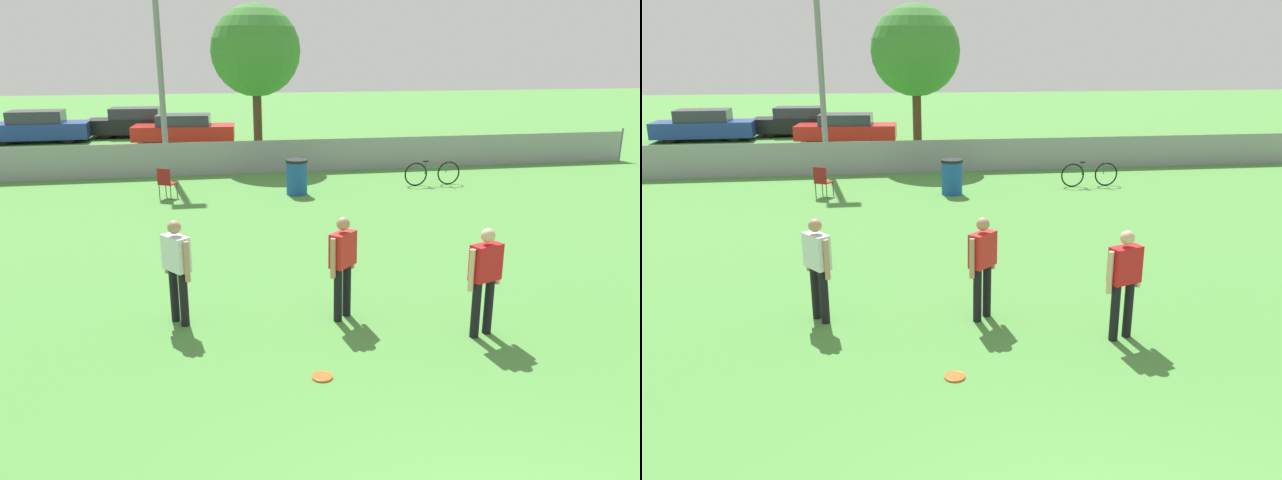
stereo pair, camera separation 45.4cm
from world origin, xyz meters
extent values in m
cube|color=gray|center=(0.00, 18.00, 0.55)|extent=(26.68, 0.03, 1.10)
cylinder|color=gray|center=(-3.42, 19.57, 4.23)|extent=(0.20, 0.20, 8.46)
cylinder|color=#4C331E|center=(-0.11, 20.22, 1.40)|extent=(0.32, 0.32, 2.79)
sphere|color=#3D7F33|center=(-0.11, 20.22, 3.99)|extent=(3.21, 3.21, 3.21)
cylinder|color=black|center=(-2.72, 6.16, 0.43)|extent=(0.13, 0.13, 0.86)
cylinder|color=black|center=(-2.57, 5.96, 0.43)|extent=(0.13, 0.13, 0.86)
cube|color=silver|center=(-2.65, 6.06, 1.12)|extent=(0.45, 0.50, 0.53)
sphere|color=tan|center=(-2.65, 6.06, 1.52)|extent=(0.20, 0.20, 0.20)
cylinder|color=tan|center=(-2.81, 6.28, 1.05)|extent=(0.08, 0.08, 0.61)
cylinder|color=tan|center=(-2.49, 5.84, 1.05)|extent=(0.08, 0.08, 0.61)
cylinder|color=black|center=(-0.27, 5.69, 0.43)|extent=(0.13, 0.13, 0.86)
cylinder|color=black|center=(-0.09, 5.87, 0.43)|extent=(0.13, 0.13, 0.86)
cube|color=red|center=(-0.18, 5.78, 1.12)|extent=(0.48, 0.48, 0.53)
sphere|color=tan|center=(-0.18, 5.78, 1.52)|extent=(0.20, 0.20, 0.20)
cylinder|color=tan|center=(-0.37, 5.59, 1.05)|extent=(0.08, 0.08, 0.61)
cylinder|color=tan|center=(0.01, 5.97, 1.05)|extent=(0.08, 0.08, 0.61)
cylinder|color=black|center=(1.55, 4.77, 0.43)|extent=(0.13, 0.13, 0.86)
cylinder|color=black|center=(1.79, 4.86, 0.43)|extent=(0.13, 0.13, 0.86)
cube|color=red|center=(1.67, 4.81, 1.12)|extent=(0.51, 0.37, 0.53)
sphere|color=#D8AD8C|center=(1.67, 4.81, 1.52)|extent=(0.20, 0.20, 0.20)
cylinder|color=#D8AD8C|center=(1.42, 4.72, 1.05)|extent=(0.08, 0.08, 0.61)
cylinder|color=#D8AD8C|center=(1.92, 4.91, 1.05)|extent=(0.08, 0.08, 0.61)
cylinder|color=#E5591E|center=(-0.84, 4.02, 0.01)|extent=(0.27, 0.27, 0.03)
torus|color=#E5591E|center=(-0.84, 4.02, 0.01)|extent=(0.27, 0.27, 0.03)
cylinder|color=#333338|center=(-2.94, 14.82, 0.20)|extent=(0.02, 0.02, 0.40)
cylinder|color=#333338|center=(-3.25, 14.98, 0.20)|extent=(0.02, 0.02, 0.40)
cylinder|color=#333338|center=(-3.10, 14.50, 0.20)|extent=(0.02, 0.02, 0.40)
cylinder|color=#333338|center=(-3.41, 14.67, 0.20)|extent=(0.02, 0.02, 0.40)
cube|color=maroon|center=(-3.17, 14.74, 0.41)|extent=(0.54, 0.54, 0.03)
cube|color=maroon|center=(-3.26, 14.57, 0.65)|extent=(0.37, 0.21, 0.45)
torus|color=black|center=(4.22, 15.01, 0.36)|extent=(0.72, 0.05, 0.72)
torus|color=black|center=(5.28, 15.02, 0.36)|extent=(0.72, 0.05, 0.72)
cylinder|color=#267238|center=(4.75, 15.02, 0.55)|extent=(0.98, 0.05, 0.04)
cylinder|color=#267238|center=(4.52, 15.01, 0.55)|extent=(0.03, 0.03, 0.37)
cylinder|color=#267238|center=(5.20, 15.02, 0.55)|extent=(0.03, 0.03, 0.34)
cube|color=black|center=(4.52, 15.01, 0.76)|extent=(0.16, 0.06, 0.04)
cylinder|color=black|center=(5.20, 15.02, 0.72)|extent=(0.03, 0.44, 0.03)
cylinder|color=#194C99|center=(0.46, 14.55, 0.46)|extent=(0.60, 0.60, 0.93)
cylinder|color=black|center=(0.46, 14.55, 0.97)|extent=(0.63, 0.63, 0.08)
cylinder|color=black|center=(-8.05, 28.13, 0.30)|extent=(0.61, 0.20, 0.61)
cylinder|color=black|center=(-8.01, 26.55, 0.30)|extent=(0.61, 0.20, 0.61)
cylinder|color=black|center=(-10.80, 28.06, 0.30)|extent=(0.61, 0.20, 0.61)
cylinder|color=black|center=(-10.76, 26.48, 0.30)|extent=(0.61, 0.20, 0.61)
cube|color=navy|center=(-9.40, 27.30, 0.53)|extent=(4.49, 1.93, 0.71)
cube|color=#2D333D|center=(-9.40, 27.30, 1.15)|extent=(2.35, 1.65, 0.53)
cylinder|color=black|center=(-3.83, 29.13, 0.30)|extent=(0.61, 0.21, 0.61)
cylinder|color=black|center=(-3.89, 27.66, 0.30)|extent=(0.61, 0.21, 0.61)
cylinder|color=black|center=(-6.54, 29.25, 0.30)|extent=(0.61, 0.21, 0.61)
cylinder|color=black|center=(-6.60, 27.78, 0.30)|extent=(0.61, 0.21, 0.61)
cube|color=black|center=(-5.22, 28.46, 0.53)|extent=(4.45, 1.88, 0.68)
cube|color=#2D333D|center=(-5.22, 28.46, 1.12)|extent=(2.34, 1.58, 0.51)
cylinder|color=black|center=(-1.48, 26.06, 0.33)|extent=(0.67, 0.23, 0.66)
cylinder|color=black|center=(-1.60, 24.57, 0.33)|extent=(0.67, 0.23, 0.66)
cylinder|color=black|center=(-4.20, 26.28, 0.33)|extent=(0.67, 0.23, 0.66)
cylinder|color=black|center=(-4.32, 24.79, 0.33)|extent=(0.67, 0.23, 0.66)
cube|color=red|center=(-2.90, 25.43, 0.53)|extent=(4.51, 2.07, 0.62)
cube|color=#2D333D|center=(-2.90, 25.43, 1.08)|extent=(2.40, 1.69, 0.47)
camera|label=1|loc=(-2.20, -2.93, 3.99)|focal=35.00mm
camera|label=2|loc=(-1.75, -3.01, 3.99)|focal=35.00mm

